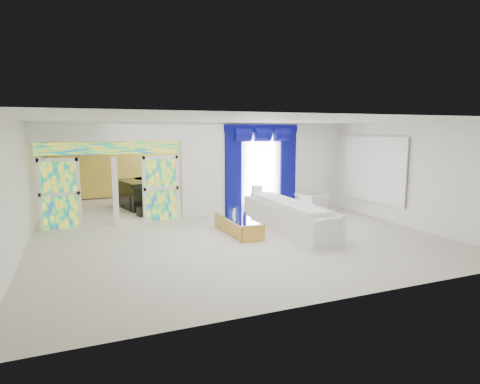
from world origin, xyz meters
name	(u,v)px	position (x,y,z in m)	size (l,w,h in m)	color
floor	(216,223)	(0.00, 0.00, 0.00)	(12.00, 12.00, 0.00)	#B7AF9E
dividing_wall	(266,168)	(2.15, 1.00, 1.50)	(5.70, 0.18, 3.00)	white
dividing_header	(110,132)	(-2.85, 1.00, 2.73)	(4.30, 0.18, 0.55)	white
stained_panel_left	(59,194)	(-4.28, 1.00, 1.00)	(0.95, 0.04, 2.00)	#994C3F
stained_panel_right	(161,188)	(-1.42, 1.00, 1.00)	(0.95, 0.04, 2.00)	#994C3F
stained_transom	(110,148)	(-2.85, 1.00, 2.25)	(4.00, 0.05, 0.35)	#994C3F
window_pane	(261,170)	(1.90, 0.90, 1.45)	(1.00, 0.02, 2.30)	white
blue_drape_left	(233,173)	(0.90, 0.87, 1.40)	(0.55, 0.10, 2.80)	#06044C
blue_drape_right	(288,171)	(2.90, 0.87, 1.40)	(0.55, 0.10, 2.80)	#06044C
blue_pelmet	(262,129)	(1.90, 0.87, 2.82)	(2.60, 0.12, 0.25)	#06044C
wall_mirror	(373,169)	(4.94, -1.00, 1.55)	(0.04, 2.70, 1.90)	white
gold_curtains	(172,160)	(0.00, 5.90, 1.50)	(9.70, 0.12, 2.90)	gold
white_sofa	(288,218)	(1.53, -1.67, 0.37)	(0.82, 3.84, 0.73)	white
coffee_table	(238,226)	(0.18, -1.37, 0.21)	(0.63, 1.89, 0.42)	gold
console_table	(265,209)	(1.86, 0.46, 0.21)	(1.27, 0.40, 0.42)	white
table_lamp	(257,194)	(1.56, 0.46, 0.71)	(0.36, 0.36, 0.58)	silver
armchair	(310,202)	(3.62, 0.53, 0.31)	(0.95, 0.83, 0.62)	white
grand_piano	(143,193)	(-1.60, 3.50, 0.49)	(1.48, 1.94, 0.98)	black
piano_bench	(151,211)	(-1.60, 1.90, 0.15)	(0.90, 0.35, 0.30)	black
tv_console	(53,203)	(-4.57, 2.97, 0.44)	(0.60, 0.55, 0.87)	tan
chandelier	(121,134)	(-2.30, 3.40, 2.65)	(0.60, 0.60, 0.60)	gold
decanters	(238,215)	(0.17, -1.39, 0.52)	(0.18, 1.15, 0.29)	navy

